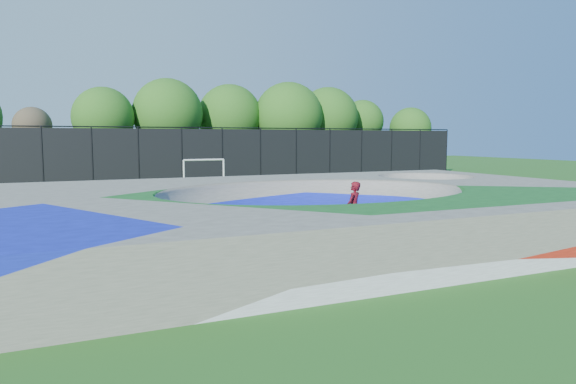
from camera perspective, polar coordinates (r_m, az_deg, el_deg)
name	(u,v)px	position (r m, az deg, el deg)	size (l,w,h in m)	color
ground	(316,232)	(17.81, 3.15, -4.48)	(120.00, 120.00, 0.00)	#1E5217
skate_deck	(316,211)	(17.69, 3.17, -2.09)	(22.00, 14.00, 1.50)	gray
skater	(354,208)	(17.25, 7.32, -1.83)	(0.66, 0.43, 1.81)	#A80D1C
skateboard	(353,234)	(17.40, 7.28, -4.69)	(0.78, 0.22, 0.05)	black
soccer_goal	(204,168)	(34.63, -9.32, 2.70)	(2.83, 0.12, 1.87)	silver
fence	(182,154)	(37.46, -11.71, 4.13)	(48.09, 0.09, 4.04)	black
treeline	(188,118)	(42.57, -11.09, 8.12)	(52.80, 7.41, 8.01)	#483024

